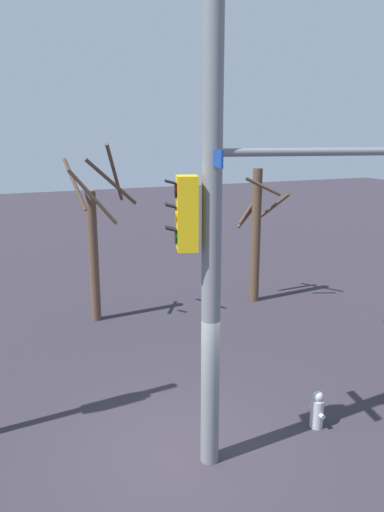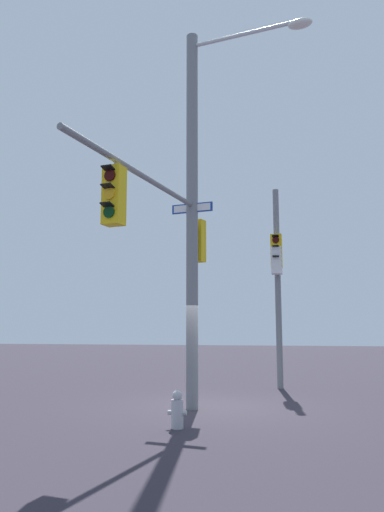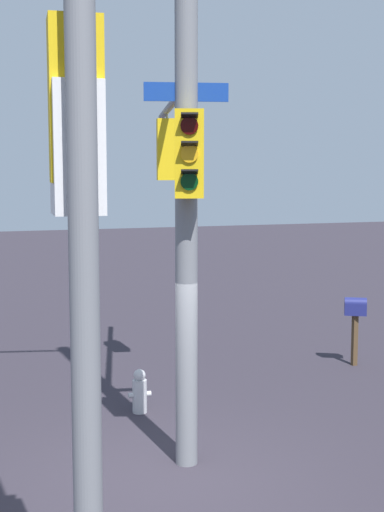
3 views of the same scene
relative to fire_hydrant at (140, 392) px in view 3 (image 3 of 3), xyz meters
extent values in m
plane|color=#2F2A34|center=(-0.28, -2.59, -0.34)|extent=(80.00, 80.00, 0.00)
cylinder|color=slate|center=(0.08, -2.23, 4.53)|extent=(0.30, 0.30, 9.75)
cylinder|color=slate|center=(0.68, 0.38, 4.71)|extent=(1.30, 5.26, 0.12)
cube|color=yellow|center=(0.91, 1.43, 4.01)|extent=(0.41, 0.37, 1.10)
cylinder|color=#2F0403|center=(0.95, 1.59, 4.35)|extent=(0.22, 0.07, 0.22)
cube|color=black|center=(0.96, 1.66, 4.47)|extent=(0.24, 0.20, 0.06)
cylinder|color=#F2A814|center=(0.95, 1.59, 4.01)|extent=(0.22, 0.07, 0.22)
cube|color=black|center=(0.96, 1.66, 4.13)|extent=(0.24, 0.20, 0.06)
cylinder|color=black|center=(0.95, 1.59, 3.67)|extent=(0.22, 0.07, 0.22)
cube|color=black|center=(0.96, 1.66, 3.79)|extent=(0.24, 0.20, 0.06)
cylinder|color=slate|center=(0.91, 1.43, 4.63)|extent=(0.04, 0.04, 0.15)
cube|color=yellow|center=(0.00, -2.59, 3.84)|extent=(0.43, 0.39, 1.10)
cylinder|color=#2F0403|center=(-0.05, -2.75, 4.18)|extent=(0.22, 0.09, 0.22)
cube|color=black|center=(-0.07, -2.82, 4.30)|extent=(0.25, 0.22, 0.06)
cylinder|color=#F2A814|center=(-0.05, -2.75, 3.84)|extent=(0.22, 0.09, 0.22)
cube|color=black|center=(-0.07, -2.82, 3.96)|extent=(0.25, 0.22, 0.06)
cylinder|color=black|center=(-0.05, -2.75, 3.50)|extent=(0.22, 0.09, 0.22)
cube|color=black|center=(-0.07, -2.82, 3.62)|extent=(0.25, 0.22, 0.06)
cube|color=navy|center=(0.08, -2.23, 4.64)|extent=(1.08, 0.25, 0.24)
cube|color=white|center=(0.09, -2.22, 4.64)|extent=(0.98, 0.21, 0.18)
cylinder|color=slate|center=(-2.06, -6.66, 2.97)|extent=(0.20, 0.20, 6.62)
cube|color=white|center=(-2.04, -6.35, 3.78)|extent=(0.37, 0.45, 0.89)
cube|color=yellow|center=(-2.04, -6.34, 4.11)|extent=(0.39, 0.33, 1.10)
cylinder|color=#2F0403|center=(-2.03, -6.17, 4.45)|extent=(0.22, 0.05, 0.22)
cube|color=black|center=(-2.02, -6.10, 4.57)|extent=(0.22, 0.18, 0.06)
cylinder|color=#F2A814|center=(-2.03, -6.17, 4.11)|extent=(0.22, 0.05, 0.22)
cube|color=black|center=(-2.02, -6.10, 4.23)|extent=(0.22, 0.18, 0.06)
cylinder|color=black|center=(-2.03, -6.17, 3.77)|extent=(0.22, 0.05, 0.22)
cube|color=black|center=(-2.02, -6.10, 3.89)|extent=(0.22, 0.18, 0.06)
cylinder|color=#B2B2B7|center=(0.00, 0.00, -0.07)|extent=(0.24, 0.24, 0.55)
sphere|color=#B2B2B7|center=(0.00, 0.00, 0.29)|extent=(0.20, 0.20, 0.20)
cylinder|color=#B2B2B7|center=(-0.14, 0.00, -0.04)|extent=(0.10, 0.09, 0.09)
cylinder|color=#B2B2B7|center=(0.14, 0.00, -0.04)|extent=(0.10, 0.09, 0.09)
cube|color=#4C3823|center=(4.91, 1.43, 0.18)|extent=(0.10, 0.10, 1.05)
cube|color=navy|center=(4.91, 1.43, 0.83)|extent=(0.50, 0.42, 0.24)
cylinder|color=navy|center=(4.91, 1.43, 0.95)|extent=(0.50, 0.42, 0.24)
camera|label=1|loc=(6.60, -5.34, 5.00)|focal=34.71mm
camera|label=2|loc=(-1.94, 9.67, 1.64)|focal=33.97mm
camera|label=3|loc=(-2.88, -11.31, 3.64)|focal=51.04mm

